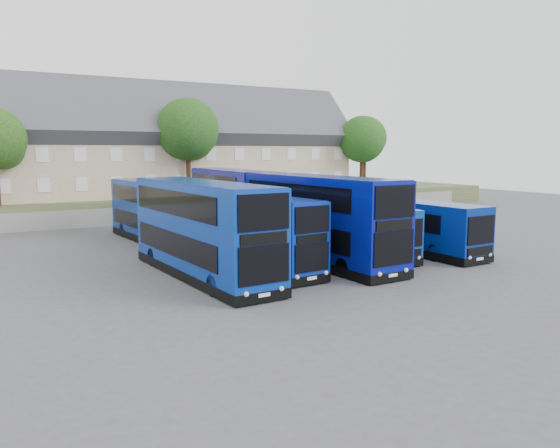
{
  "coord_description": "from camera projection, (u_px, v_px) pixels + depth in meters",
  "views": [
    {
      "loc": [
        -16.09,
        -23.03,
        6.29
      ],
      "look_at": [
        -0.82,
        3.49,
        2.2
      ],
      "focal_mm": 35.0,
      "sensor_mm": 36.0,
      "label": 1
    }
  ],
  "objects": [
    {
      "name": "ground",
      "position": [
        327.0,
        272.0,
        28.57
      ],
      "size": [
        120.0,
        120.0,
        0.0
      ],
      "primitive_type": "plane",
      "color": "#45454A",
      "rests_on": "ground"
    },
    {
      "name": "retaining_wall",
      "position": [
        174.0,
        213.0,
        49.09
      ],
      "size": [
        70.0,
        0.4,
        1.5
      ],
      "primitive_type": "cube",
      "color": "slate",
      "rests_on": "ground"
    },
    {
      "name": "earth_bank",
      "position": [
        143.0,
        202.0,
        57.64
      ],
      "size": [
        80.0,
        20.0,
        2.0
      ],
      "primitive_type": "cube",
      "color": "#3E4929",
      "rests_on": "ground"
    },
    {
      "name": "terrace_row",
      "position": [
        122.0,
        148.0,
        51.98
      ],
      "size": [
        48.0,
        10.4,
        11.2
      ],
      "color": "tan",
      "rests_on": "earth_bank"
    },
    {
      "name": "dd_front_left",
      "position": [
        203.0,
        231.0,
        27.21
      ],
      "size": [
        3.32,
        12.08,
        4.76
      ],
      "rotation": [
        0.0,
        0.0,
        0.05
      ],
      "color": "#08309E",
      "rests_on": "ground"
    },
    {
      "name": "dd_front_mid",
      "position": [
        257.0,
        233.0,
        29.34
      ],
      "size": [
        2.91,
        10.01,
        3.93
      ],
      "rotation": [
        0.0,
        0.0,
        0.07
      ],
      "color": "#0826A0",
      "rests_on": "ground"
    },
    {
      "name": "dd_front_right",
      "position": [
        319.0,
        220.0,
        30.97
      ],
      "size": [
        3.19,
        12.35,
        4.88
      ],
      "rotation": [
        0.0,
        0.0,
        0.03
      ],
      "color": "#07118B",
      "rests_on": "ground"
    },
    {
      "name": "dd_rear_left",
      "position": [
        152.0,
        212.0,
        38.13
      ],
      "size": [
        3.2,
        10.67,
        4.18
      ],
      "rotation": [
        0.0,
        0.0,
        0.08
      ],
      "color": "navy",
      "rests_on": "ground"
    },
    {
      "name": "dd_rear_right",
      "position": [
        231.0,
        201.0,
        43.46
      ],
      "size": [
        3.51,
        12.24,
        4.81
      ],
      "rotation": [
        0.0,
        0.0,
        -0.06
      ],
      "color": "#060C7D",
      "rests_on": "ground"
    },
    {
      "name": "coach_east_a",
      "position": [
        348.0,
        228.0,
        34.17
      ],
      "size": [
        3.08,
        11.52,
        3.12
      ],
      "rotation": [
        0.0,
        0.0,
        -0.06
      ],
      "color": "#083AA0",
      "rests_on": "ground"
    },
    {
      "name": "coach_east_b",
      "position": [
        404.0,
        225.0,
        34.86
      ],
      "size": [
        2.85,
        11.88,
        3.23
      ],
      "rotation": [
        0.0,
        0.0,
        0.03
      ],
      "color": "navy",
      "rests_on": "ground"
    },
    {
      "name": "tree_mid",
      "position": [
        189.0,
        132.0,
        50.55
      ],
      "size": [
        5.76,
        5.76,
        9.18
      ],
      "color": "#382314",
      "rests_on": "earth_bank"
    },
    {
      "name": "tree_east",
      "position": [
        363.0,
        141.0,
        60.11
      ],
      "size": [
        5.12,
        5.12,
        8.16
      ],
      "color": "#382314",
      "rests_on": "earth_bank"
    },
    {
      "name": "tree_far",
      "position": [
        365.0,
        140.0,
        69.04
      ],
      "size": [
        5.44,
        5.44,
        8.67
      ],
      "color": "#382314",
      "rests_on": "earth_bank"
    }
  ]
}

